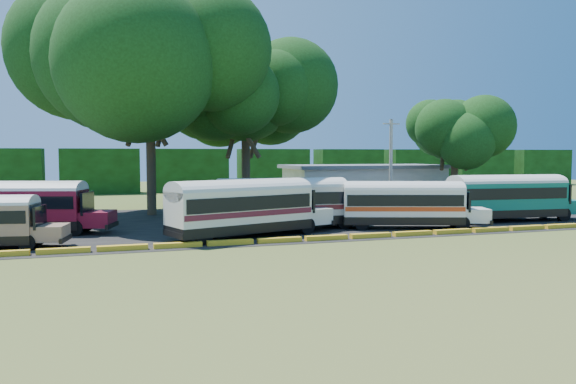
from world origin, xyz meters
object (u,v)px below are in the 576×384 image
object	(u,v)px
bus_cream_west	(244,205)
bus_white_red	(405,202)
bus_teal	(509,195)
bus_red	(20,204)
tree_west	(149,61)

from	to	relation	value
bus_cream_west	bus_white_red	xyz separation A→B (m)	(11.90, 0.77, -0.19)
bus_teal	bus_white_red	bearing A→B (deg)	-169.12
bus_red	bus_teal	size ratio (longest dim) A/B	0.97
bus_teal	bus_cream_west	bearing A→B (deg)	-170.93
bus_cream_west	bus_white_red	distance (m)	11.93
bus_white_red	bus_red	bearing A→B (deg)	-173.07
bus_cream_west	bus_teal	distance (m)	21.91
bus_white_red	bus_cream_west	bearing A→B (deg)	-157.77
bus_red	bus_teal	bearing A→B (deg)	9.39
bus_red	tree_west	bearing A→B (deg)	61.22
bus_white_red	tree_west	xyz separation A→B (m)	(-16.44, 14.52, 11.26)
bus_white_red	bus_teal	xyz separation A→B (m)	(9.92, 1.22, 0.20)
bus_cream_west	tree_west	xyz separation A→B (m)	(-4.54, 15.28, 11.08)
bus_red	bus_white_red	world-z (taller)	bus_red
bus_teal	tree_west	bearing A→B (deg)	157.10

